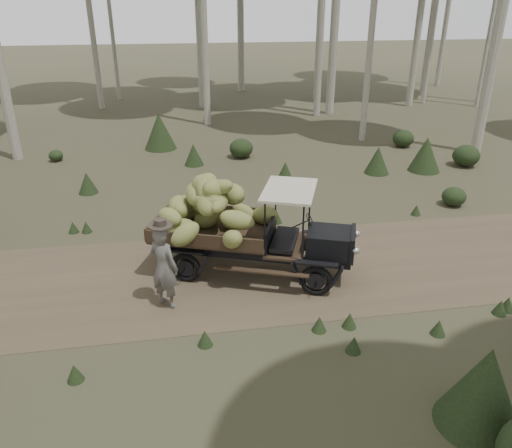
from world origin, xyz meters
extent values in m
plane|color=#473D2B|center=(0.00, 0.00, 0.00)|extent=(120.00, 120.00, 0.00)
cube|color=brown|center=(0.00, 0.00, 0.00)|extent=(70.00, 4.00, 0.01)
cube|color=black|center=(1.71, -0.50, 0.87)|extent=(1.11, 1.09, 0.48)
cube|color=black|center=(2.16, -0.67, 0.87)|extent=(0.39, 0.85, 0.54)
cube|color=black|center=(0.57, -0.06, 0.96)|extent=(0.50, 1.16, 0.48)
cube|color=#38281C|center=(-0.57, 0.38, 0.87)|extent=(2.84, 2.34, 0.07)
cube|color=#38281C|center=(-0.29, 1.11, 1.03)|extent=(2.30, 0.93, 0.28)
cube|color=#38281C|center=(-0.85, -0.35, 1.03)|extent=(2.30, 0.93, 0.28)
cube|color=#38281C|center=(-1.71, 0.82, 1.03)|extent=(0.61, 1.48, 0.28)
cube|color=#BEB79E|center=(0.92, -0.19, 1.94)|extent=(1.47, 1.74, 0.05)
cube|color=black|center=(0.41, 0.36, 0.54)|extent=(3.78, 1.52, 0.16)
cube|color=black|center=(0.17, -0.26, 0.54)|extent=(3.78, 1.52, 0.16)
torus|color=black|center=(1.80, 0.22, 0.33)|extent=(0.66, 0.35, 0.66)
torus|color=black|center=(1.30, -1.09, 0.33)|extent=(0.66, 0.35, 0.66)
torus|color=black|center=(-0.72, 1.19, 0.33)|extent=(0.66, 0.35, 0.66)
torus|color=black|center=(-1.23, -0.12, 0.33)|extent=(0.66, 0.35, 0.66)
sphere|color=beige|center=(2.36, -0.33, 0.92)|extent=(0.16, 0.16, 0.16)
sphere|color=beige|center=(2.08, -1.06, 0.92)|extent=(0.16, 0.16, 0.16)
ellipsoid|color=olive|center=(-1.38, 0.38, 1.10)|extent=(0.50, 0.83, 0.60)
ellipsoid|color=olive|center=(-1.29, 0.71, 1.38)|extent=(0.51, 0.72, 0.47)
ellipsoid|color=olive|center=(-0.57, 0.29, 1.61)|extent=(0.67, 0.48, 0.49)
ellipsoid|color=olive|center=(-0.71, 0.32, 1.82)|extent=(0.45, 0.66, 0.56)
ellipsoid|color=olive|center=(0.16, 0.85, 1.07)|extent=(0.72, 0.68, 0.49)
ellipsoid|color=olive|center=(-0.95, 1.02, 1.35)|extent=(0.56, 0.78, 0.51)
ellipsoid|color=olive|center=(-0.91, 0.53, 1.69)|extent=(0.45, 0.76, 0.58)
ellipsoid|color=olive|center=(-0.68, 0.43, 1.90)|extent=(0.69, 0.88, 0.65)
ellipsoid|color=olive|center=(-0.93, 1.21, 1.05)|extent=(0.56, 0.79, 0.36)
ellipsoid|color=olive|center=(-0.14, -0.21, 1.38)|extent=(0.84, 0.51, 0.55)
ellipsoid|color=olive|center=(-0.69, 0.16, 1.63)|extent=(0.55, 0.84, 0.64)
ellipsoid|color=olive|center=(-0.74, 0.51, 1.89)|extent=(0.72, 0.76, 0.53)
ellipsoid|color=olive|center=(-0.69, 0.64, 1.09)|extent=(0.78, 0.62, 0.59)
ellipsoid|color=olive|center=(-1.27, 0.57, 1.34)|extent=(0.53, 0.75, 0.53)
ellipsoid|color=olive|center=(-0.47, 0.08, 1.63)|extent=(0.57, 0.72, 0.40)
ellipsoid|color=olive|center=(-0.57, 0.30, 1.83)|extent=(0.48, 0.79, 0.48)
ellipsoid|color=olive|center=(-0.19, 0.40, 1.12)|extent=(0.58, 0.68, 0.45)
ellipsoid|color=olive|center=(-1.03, 0.93, 1.34)|extent=(0.85, 0.63, 0.45)
ellipsoid|color=olive|center=(-0.69, 0.13, 1.69)|extent=(0.74, 0.66, 0.42)
ellipsoid|color=olive|center=(-0.55, 0.26, 1.87)|extent=(0.73, 0.87, 0.63)
ellipsoid|color=olive|center=(-1.27, 0.17, 1.07)|extent=(0.79, 0.62, 0.55)
ellipsoid|color=olive|center=(-0.77, 0.75, 1.44)|extent=(0.57, 0.82, 0.52)
ellipsoid|color=olive|center=(-0.14, 0.48, 1.67)|extent=(0.72, 0.82, 0.52)
ellipsoid|color=olive|center=(-0.44, 0.27, 1.91)|extent=(0.79, 0.74, 0.55)
ellipsoid|color=olive|center=(0.56, 0.55, 1.10)|extent=(0.80, 0.90, 0.61)
ellipsoid|color=olive|center=(-1.46, 0.19, 1.36)|extent=(0.68, 0.70, 0.45)
ellipsoid|color=olive|center=(-1.19, -0.27, 1.17)|extent=(0.84, 0.61, 0.66)
ellipsoid|color=olive|center=(-0.30, -0.61, 1.15)|extent=(0.53, 0.78, 0.61)
imported|color=#585550|center=(-1.63, -0.94, 0.84)|extent=(0.72, 0.70, 1.67)
cylinder|color=#362D26|center=(-1.63, -0.94, 1.69)|extent=(0.63, 0.63, 0.02)
cylinder|color=#362D26|center=(-1.63, -0.94, 1.75)|extent=(0.31, 0.31, 0.13)
cone|color=#233319|center=(-0.60, 7.89, 0.38)|extent=(0.69, 0.69, 0.77)
cone|color=#233319|center=(2.60, -4.67, 0.65)|extent=(1.16, 1.16, 1.29)
cone|color=#233319|center=(5.45, 5.93, 0.46)|extent=(0.83, 0.83, 0.92)
ellipsoid|color=#233319|center=(1.18, 8.50, 0.36)|extent=(0.87, 0.87, 0.70)
cone|color=#233319|center=(7.14, 5.89, 0.59)|extent=(1.07, 1.07, 1.18)
ellipsoid|color=#233319|center=(-5.52, 9.20, 0.21)|extent=(0.51, 0.51, 0.40)
cone|color=#233319|center=(2.19, 5.58, 0.34)|extent=(0.61, 0.61, 0.68)
ellipsoid|color=#233319|center=(7.75, 8.88, 0.34)|extent=(0.83, 0.83, 0.66)
cone|color=#233319|center=(-1.78, 10.22, 0.70)|extent=(1.25, 1.25, 1.39)
cone|color=#233319|center=(6.98, 5.95, 0.41)|extent=(0.74, 0.74, 0.82)
ellipsoid|color=#233319|center=(8.82, 6.13, 0.38)|extent=(0.93, 0.93, 0.74)
cone|color=#233319|center=(-3.94, 5.63, 0.33)|extent=(0.59, 0.59, 0.65)
ellipsoid|color=#233319|center=(6.49, 2.82, 0.27)|extent=(0.67, 0.67, 0.54)
cone|color=#233319|center=(-1.00, -2.29, 0.15)|extent=(0.27, 0.27, 0.30)
cone|color=#233319|center=(4.75, -2.22, 0.15)|extent=(0.27, 0.27, 0.30)
cone|color=#233319|center=(1.61, -2.22, 0.15)|extent=(0.27, 0.27, 0.30)
cone|color=#233319|center=(1.45, -2.89, 0.15)|extent=(0.27, 0.27, 0.30)
cone|color=#233319|center=(3.08, -2.69, 0.15)|extent=(0.27, 0.27, 0.30)
cone|color=#233319|center=(1.27, 2.50, 0.15)|extent=(0.27, 0.27, 0.30)
cone|color=#233319|center=(4.53, -2.31, 0.15)|extent=(0.27, 0.27, 0.30)
cone|color=#233319|center=(-3.06, -2.82, 0.15)|extent=(0.27, 0.27, 0.30)
cone|color=#233319|center=(1.04, -2.23, 0.15)|extent=(0.27, 0.27, 0.30)
cone|color=#233319|center=(-3.94, 2.78, 0.15)|extent=(0.27, 0.27, 0.30)
cone|color=#233319|center=(5.13, 2.36, 0.15)|extent=(0.27, 0.27, 0.30)
cone|color=#233319|center=(-3.62, 2.74, 0.15)|extent=(0.27, 0.27, 0.30)
camera|label=1|loc=(-1.32, -9.27, 5.44)|focal=35.00mm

